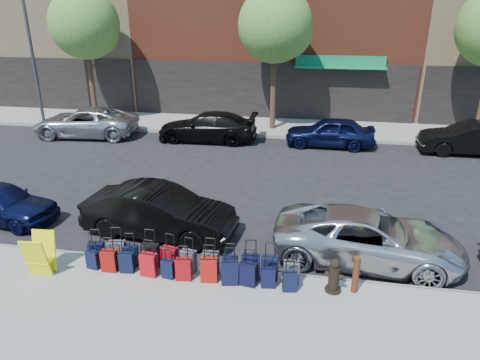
% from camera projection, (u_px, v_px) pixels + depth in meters
% --- Properties ---
extents(ground, '(120.00, 120.00, 0.00)m').
position_uv_depth(ground, '(229.00, 199.00, 15.16)').
color(ground, black).
rests_on(ground, ground).
extents(sidewalk_near, '(60.00, 4.00, 0.15)m').
position_uv_depth(sidewalk_near, '(169.00, 318.00, 9.19)').
color(sidewalk_near, gray).
rests_on(sidewalk_near, ground).
extents(sidewalk_far, '(60.00, 4.00, 0.15)m').
position_uv_depth(sidewalk_far, '(264.00, 126.00, 24.27)').
color(sidewalk_far, gray).
rests_on(sidewalk_far, ground).
extents(curb_near, '(60.00, 0.08, 0.15)m').
position_uv_depth(curb_near, '(194.00, 267.00, 11.03)').
color(curb_near, gray).
rests_on(curb_near, ground).
extents(curb_far, '(60.00, 0.08, 0.15)m').
position_uv_depth(curb_far, '(260.00, 136.00, 22.42)').
color(curb_far, gray).
rests_on(curb_far, ground).
extents(tree_left, '(3.80, 3.80, 7.27)m').
position_uv_depth(tree_left, '(87.00, 26.00, 23.45)').
color(tree_left, black).
rests_on(tree_left, sidewalk_far).
extents(tree_center, '(3.80, 3.80, 7.27)m').
position_uv_depth(tree_center, '(278.00, 27.00, 21.73)').
color(tree_center, black).
rests_on(tree_center, sidewalk_far).
extents(streetlight, '(2.59, 0.18, 8.00)m').
position_uv_depth(streetlight, '(33.00, 41.00, 23.57)').
color(streetlight, '#333338').
rests_on(streetlight, sidewalk_far).
extents(suitcase_front_0, '(0.42, 0.28, 0.94)m').
position_uv_depth(suitcase_front_0, '(97.00, 252.00, 10.98)').
color(suitcase_front_0, black).
rests_on(suitcase_front_0, sidewalk_near).
extents(suitcase_front_1, '(0.46, 0.31, 1.02)m').
position_uv_depth(suitcase_front_1, '(117.00, 253.00, 10.92)').
color(suitcase_front_1, '#3D3D42').
rests_on(suitcase_front_1, sidewalk_near).
extents(suitcase_front_2, '(0.40, 0.26, 0.90)m').
position_uv_depth(suitcase_front_2, '(131.00, 256.00, 10.86)').
color(suitcase_front_2, black).
rests_on(suitcase_front_2, sidewalk_near).
extents(suitcase_front_3, '(0.44, 0.24, 1.05)m').
position_uv_depth(suitcase_front_3, '(150.00, 256.00, 10.76)').
color(suitcase_front_3, black).
rests_on(suitcase_front_3, sidewalk_near).
extents(suitcase_front_4, '(0.44, 0.30, 0.96)m').
position_uv_depth(suitcase_front_4, '(170.00, 258.00, 10.71)').
color(suitcase_front_4, maroon).
rests_on(suitcase_front_4, sidewalk_near).
extents(suitcase_front_5, '(0.41, 0.27, 0.92)m').
position_uv_depth(suitcase_front_5, '(189.00, 261.00, 10.62)').
color(suitcase_front_5, '#434348').
rests_on(suitcase_front_5, sidewalk_near).
extents(suitcase_front_6, '(0.41, 0.24, 0.97)m').
position_uv_depth(suitcase_front_6, '(211.00, 263.00, 10.51)').
color(suitcase_front_6, '#333438').
rests_on(suitcase_front_6, sidewalk_near).
extents(suitcase_front_7, '(0.36, 0.20, 0.87)m').
position_uv_depth(suitcase_front_7, '(230.00, 266.00, 10.45)').
color(suitcase_front_7, black).
rests_on(suitcase_front_7, sidewalk_near).
extents(suitcase_front_8, '(0.45, 0.29, 1.04)m').
position_uv_depth(suitcase_front_8, '(251.00, 267.00, 10.30)').
color(suitcase_front_8, black).
rests_on(suitcase_front_8, sidewalk_near).
extents(suitcase_front_9, '(0.40, 0.22, 0.97)m').
position_uv_depth(suitcase_front_9, '(270.00, 268.00, 10.32)').
color(suitcase_front_9, black).
rests_on(suitcase_front_9, sidewalk_near).
extents(suitcase_front_10, '(0.39, 0.23, 0.92)m').
position_uv_depth(suitcase_front_10, '(291.00, 272.00, 10.16)').
color(suitcase_front_10, '#3B3B40').
rests_on(suitcase_front_10, sidewalk_near).
extents(suitcase_back_0, '(0.35, 0.24, 0.77)m').
position_uv_depth(suitcase_back_0, '(93.00, 260.00, 10.76)').
color(suitcase_back_0, black).
rests_on(suitcase_back_0, sidewalk_near).
extents(suitcase_back_1, '(0.39, 0.24, 0.91)m').
position_uv_depth(suitcase_back_1, '(109.00, 261.00, 10.64)').
color(suitcase_back_1, maroon).
rests_on(suitcase_back_1, sidewalk_near).
extents(suitcase_back_2, '(0.38, 0.25, 0.84)m').
position_uv_depth(suitcase_back_2, '(127.00, 262.00, 10.60)').
color(suitcase_back_2, black).
rests_on(suitcase_back_2, sidewalk_near).
extents(suitcase_back_3, '(0.42, 0.27, 0.95)m').
position_uv_depth(suitcase_back_3, '(149.00, 265.00, 10.45)').
color(suitcase_back_3, '#AB0B13').
rests_on(suitcase_back_3, sidewalk_near).
extents(suitcase_back_4, '(0.35, 0.24, 0.77)m').
position_uv_depth(suitcase_back_4, '(168.00, 269.00, 10.38)').
color(suitcase_back_4, black).
rests_on(suitcase_back_4, sidewalk_near).
extents(suitcase_back_5, '(0.40, 0.26, 0.89)m').
position_uv_depth(suitcase_back_5, '(184.00, 269.00, 10.29)').
color(suitcase_back_5, '#95090E').
rests_on(suitcase_back_5, sidewalk_near).
extents(suitcase_back_6, '(0.43, 0.28, 0.96)m').
position_uv_depth(suitcase_back_6, '(209.00, 270.00, 10.23)').
color(suitcase_back_6, '#AA100A').
rests_on(suitcase_back_6, sidewalk_near).
extents(suitcase_back_7, '(0.43, 0.30, 0.95)m').
position_uv_depth(suitcase_back_7, '(230.00, 273.00, 10.12)').
color(suitcase_back_7, black).
rests_on(suitcase_back_7, sidewalk_near).
extents(suitcase_back_8, '(0.43, 0.29, 0.94)m').
position_uv_depth(suitcase_back_8, '(248.00, 274.00, 10.08)').
color(suitcase_back_8, black).
rests_on(suitcase_back_8, sidewalk_near).
extents(suitcase_back_9, '(0.35, 0.23, 0.78)m').
position_uv_depth(suitcase_back_9, '(268.00, 278.00, 10.02)').
color(suitcase_back_9, black).
rests_on(suitcase_back_9, sidewalk_near).
extents(suitcase_back_10, '(0.35, 0.24, 0.78)m').
position_uv_depth(suitcase_back_10, '(290.00, 282.00, 9.89)').
color(suitcase_back_10, black).
rests_on(suitcase_back_10, sidewalk_near).
extents(fire_hydrant, '(0.44, 0.38, 0.85)m').
position_uv_depth(fire_hydrant, '(334.00, 276.00, 9.83)').
color(fire_hydrant, black).
rests_on(fire_hydrant, sidewalk_near).
extents(bollard, '(0.17, 0.17, 0.92)m').
position_uv_depth(bollard, '(356.00, 274.00, 9.76)').
color(bollard, '#38190C').
rests_on(bollard, sidewalk_near).
extents(display_rack, '(0.63, 0.68, 1.05)m').
position_uv_depth(display_rack, '(40.00, 255.00, 10.45)').
color(display_rack, '#F3F30D').
rests_on(display_rack, sidewalk_near).
extents(car_near_1, '(4.59, 1.97, 1.47)m').
position_uv_depth(car_near_1, '(159.00, 212.00, 12.50)').
color(car_near_1, black).
rests_on(car_near_1, ground).
extents(car_near_2, '(5.04, 2.60, 1.36)m').
position_uv_depth(car_near_2, '(368.00, 237.00, 11.24)').
color(car_near_2, silver).
rests_on(car_near_2, ground).
extents(car_far_0, '(5.58, 2.98, 1.49)m').
position_uv_depth(car_far_0, '(85.00, 122.00, 22.44)').
color(car_far_0, silver).
rests_on(car_far_0, ground).
extents(car_far_1, '(5.07, 2.16, 1.46)m').
position_uv_depth(car_far_1, '(207.00, 127.00, 21.65)').
color(car_far_1, black).
rests_on(car_far_1, ground).
extents(car_far_2, '(4.27, 1.77, 1.45)m').
position_uv_depth(car_far_2, '(330.00, 132.00, 20.74)').
color(car_far_2, '#0B1033').
rests_on(car_far_2, ground).
extents(car_far_3, '(4.47, 1.56, 1.47)m').
position_uv_depth(car_far_3, '(471.00, 139.00, 19.62)').
color(car_far_3, black).
rests_on(car_far_3, ground).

